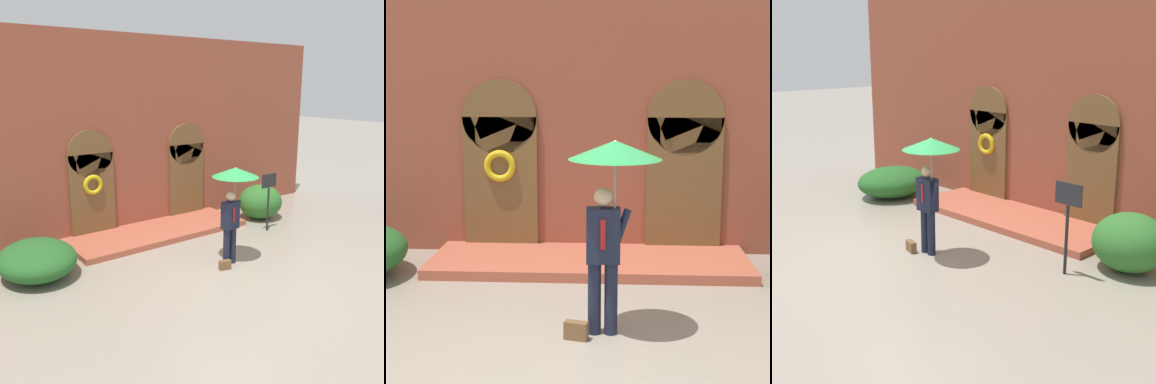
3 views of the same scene
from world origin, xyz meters
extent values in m
plane|color=gray|center=(0.00, 0.00, 0.00)|extent=(80.00, 80.00, 0.00)
cube|color=brown|center=(0.00, 4.20, 2.80)|extent=(14.00, 0.50, 5.60)
cube|color=brown|center=(-1.60, 3.91, 1.20)|extent=(1.30, 0.08, 2.40)
cylinder|color=brown|center=(-1.60, 3.91, 2.40)|extent=(1.30, 0.08, 1.30)
cube|color=brown|center=(1.60, 3.91, 1.20)|extent=(1.30, 0.08, 2.40)
cylinder|color=brown|center=(1.60, 3.91, 2.40)|extent=(1.30, 0.08, 1.30)
torus|color=gold|center=(-1.60, 3.84, 1.55)|extent=(0.56, 0.12, 0.56)
cube|color=#AA523A|center=(0.00, 3.05, 0.08)|extent=(5.20, 1.80, 0.16)
cylinder|color=#191E33|center=(0.17, 0.27, 0.45)|extent=(0.16, 0.16, 0.90)
cylinder|color=#191E33|center=(0.37, 0.27, 0.45)|extent=(0.16, 0.16, 0.90)
cube|color=#191E33|center=(0.27, 0.27, 1.23)|extent=(0.41, 0.26, 0.66)
cube|color=#A51919|center=(0.27, 0.14, 1.27)|extent=(0.06, 0.01, 0.36)
sphere|color=tan|center=(0.27, 0.27, 1.69)|extent=(0.22, 0.22, 0.22)
cylinder|color=#191E33|center=(0.49, 0.27, 1.33)|extent=(0.22, 0.09, 0.46)
cylinder|color=gray|center=(0.40, 0.27, 1.65)|extent=(0.02, 0.02, 0.98)
cone|color=#1E7538|center=(0.40, 0.27, 2.25)|extent=(1.10, 1.10, 0.22)
cone|color=white|center=(0.40, 0.27, 2.27)|extent=(0.61, 0.60, 0.20)
cube|color=brown|center=(-0.04, 0.07, 0.11)|extent=(0.30, 0.19, 0.22)
cylinder|color=black|center=(2.77, 1.42, 0.65)|extent=(0.06, 0.06, 1.30)
cube|color=#232328|center=(2.77, 1.42, 1.52)|extent=(0.56, 0.03, 0.40)
ellipsoid|color=#235B23|center=(-3.69, 2.29, 0.41)|extent=(1.72, 1.98, 0.82)
ellipsoid|color=#2D6B28|center=(3.48, 2.43, 0.55)|extent=(1.42, 1.35, 1.09)
camera|label=1|loc=(-6.19, -6.96, 4.25)|focal=40.00mm
camera|label=2|loc=(0.40, -7.12, 3.09)|focal=60.00mm
camera|label=3|loc=(8.08, -6.15, 4.03)|focal=50.00mm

